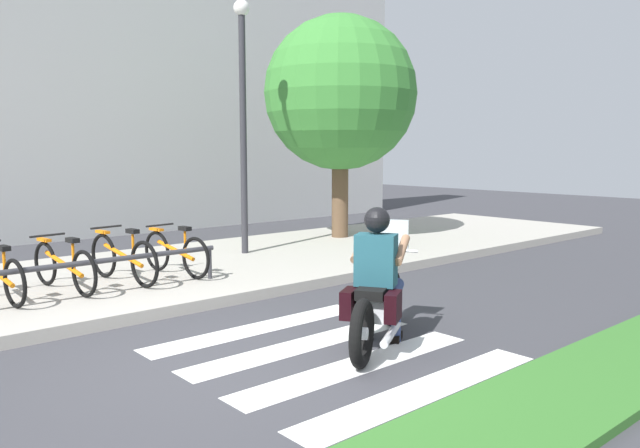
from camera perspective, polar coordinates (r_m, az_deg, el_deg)
The scene contains 14 objects.
ground_plane at distance 5.92m, azimuth -9.28°, elevation -13.04°, with size 48.00×48.00×0.00m, color #38383D.
sidewalk at distance 9.47m, azimuth -22.44°, elevation -5.44°, with size 24.00×4.40×0.15m, color #A8A399.
crosswalk_stripe_0 at distance 5.41m, azimuth 9.71°, elevation -14.96°, with size 2.80×0.40×0.01m, color white.
crosswalk_stripe_1 at distance 5.91m, azimuth 3.53°, elevation -12.95°, with size 2.80×0.40×0.01m, color white.
crosswalk_stripe_2 at distance 6.47m, azimuth -1.55°, elevation -11.16°, with size 2.80×0.40×0.01m, color white.
crosswalk_stripe_3 at distance 7.08m, azimuth -5.74°, elevation -9.60°, with size 2.80×0.40×0.01m, color white.
motorcycle at distance 6.43m, azimuth 5.51°, elevation -7.07°, with size 1.87×1.20×1.24m.
rider at distance 6.27m, azimuth 5.37°, elevation -3.97°, with size 0.77×0.72×1.45m.
bicycle_2 at distance 8.78m, azimuth -22.72°, elevation -3.64°, with size 0.48×1.67×0.74m.
bicycle_3 at distance 9.06m, azimuth -17.84°, elevation -3.01°, with size 0.48×1.69×0.78m.
bicycle_4 at distance 9.40m, azimuth -13.28°, elevation -2.59°, with size 0.48×1.57×0.75m.
bike_rack at distance 8.25m, azimuth -21.51°, elevation -3.68°, with size 3.85×0.07×0.49m.
street_lamp at distance 11.14m, azimuth -7.18°, elevation 10.74°, with size 0.28×0.28×4.61m.
tree_near_rack at distance 13.19m, azimuth 1.91°, elevation 11.97°, with size 3.23×3.23×4.81m.
Camera 1 is at (-2.92, -4.75, 2.01)m, focal length 34.43 mm.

